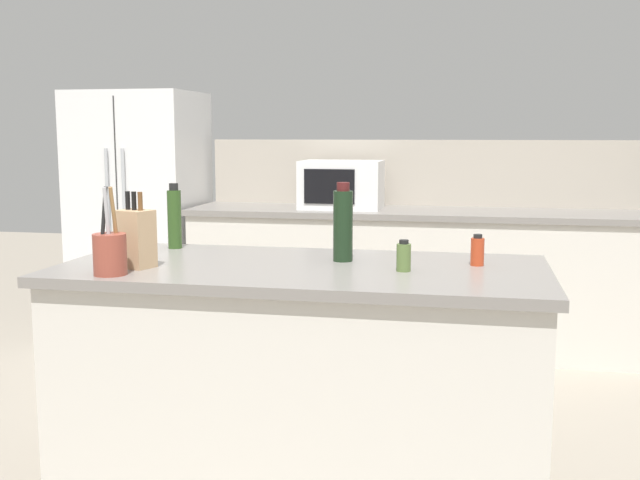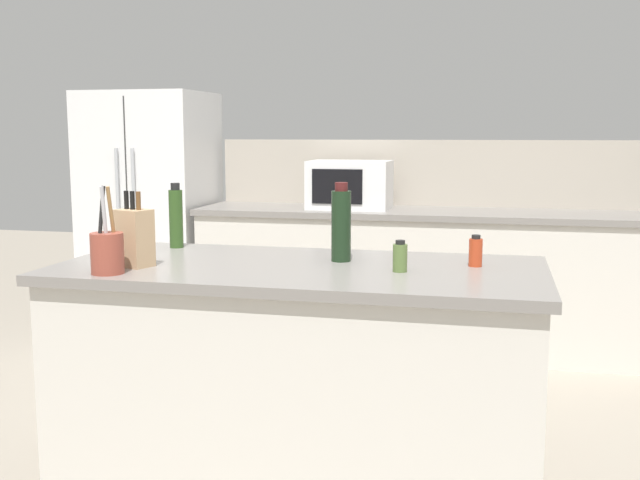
# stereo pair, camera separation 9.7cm
# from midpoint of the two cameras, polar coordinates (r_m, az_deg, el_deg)

# --- Properties ---
(back_counter_run) EXTENTS (3.10, 0.66, 0.94)m
(back_counter_run) POSITION_cam_midpoint_polar(r_m,az_deg,el_deg) (5.08, 8.66, -3.01)
(back_counter_run) COLOR beige
(back_counter_run) RESTS_ON ground_plane
(wall_backsplash) EXTENTS (3.06, 0.03, 0.46)m
(wall_backsplash) POSITION_cam_midpoint_polar(r_m,az_deg,el_deg) (5.31, 9.10, 5.06)
(wall_backsplash) COLOR #B2A899
(wall_backsplash) RESTS_ON back_counter_run
(kitchen_island) EXTENTS (1.88, 0.88, 0.94)m
(kitchen_island) POSITION_cam_midpoint_polar(r_m,az_deg,el_deg) (3.02, -0.61, -10.71)
(kitchen_island) COLOR beige
(kitchen_island) RESTS_ON ground_plane
(refrigerator) EXTENTS (0.85, 0.75, 1.74)m
(refrigerator) POSITION_cam_midpoint_polar(r_m,az_deg,el_deg) (5.60, -12.24, 2.04)
(refrigerator) COLOR white
(refrigerator) RESTS_ON ground_plane
(microwave) EXTENTS (0.54, 0.39, 0.32)m
(microwave) POSITION_cam_midpoint_polar(r_m,az_deg,el_deg) (5.07, 2.85, 4.23)
(microwave) COLOR white
(microwave) RESTS_ON back_counter_run
(knife_block) EXTENTS (0.16, 0.14, 0.29)m
(knife_block) POSITION_cam_midpoint_polar(r_m,az_deg,el_deg) (2.94, -13.09, 0.21)
(knife_block) COLOR tan
(knife_block) RESTS_ON kitchen_island
(utensil_crock) EXTENTS (0.12, 0.12, 0.32)m
(utensil_crock) POSITION_cam_midpoint_polar(r_m,az_deg,el_deg) (2.81, -14.96, -0.84)
(utensil_crock) COLOR brown
(utensil_crock) RESTS_ON kitchen_island
(wine_bottle) EXTENTS (0.08, 0.08, 0.32)m
(wine_bottle) POSITION_cam_midpoint_polar(r_m,az_deg,el_deg) (2.98, 2.56, 1.20)
(wine_bottle) COLOR black
(wine_bottle) RESTS_ON kitchen_island
(olive_oil_bottle) EXTENTS (0.06, 0.06, 0.29)m
(olive_oil_bottle) POSITION_cam_midpoint_polar(r_m,az_deg,el_deg) (3.38, -10.11, 1.71)
(olive_oil_bottle) COLOR #2D4C1E
(olive_oil_bottle) RESTS_ON kitchen_island
(spice_jar_oregano) EXTENTS (0.05, 0.05, 0.12)m
(spice_jar_oregano) POSITION_cam_midpoint_polar(r_m,az_deg,el_deg) (2.78, 7.12, -1.30)
(spice_jar_oregano) COLOR #567038
(spice_jar_oregano) RESTS_ON kitchen_island
(spice_jar_paprika) EXTENTS (0.05, 0.05, 0.12)m
(spice_jar_paprika) POSITION_cam_midpoint_polar(r_m,az_deg,el_deg) (2.94, 12.70, -0.88)
(spice_jar_paprika) COLOR #B73D1E
(spice_jar_paprika) RESTS_ON kitchen_island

